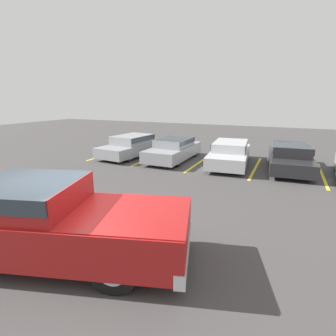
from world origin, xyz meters
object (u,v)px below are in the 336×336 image
object	(u,v)px
parked_sedan_c	(230,152)
parked_sedan_d	(290,156)
traffic_cone	(25,179)
pickup_truck	(42,220)
parked_sedan_b	(174,149)
wheel_stop_curb	(225,153)
parked_sedan_a	(132,145)

from	to	relation	value
parked_sedan_c	parked_sedan_d	xyz separation A→B (m)	(2.80, 0.14, 0.02)
parked_sedan_d	traffic_cone	world-z (taller)	parked_sedan_d
pickup_truck	parked_sedan_b	xyz separation A→B (m)	(-1.16, 9.57, -0.22)
parked_sedan_d	wheel_stop_curb	distance (m)	4.32
traffic_cone	pickup_truck	bearing A→B (deg)	-33.54
parked_sedan_c	traffic_cone	xyz separation A→B (m)	(-6.67, -6.60, -0.41)
parked_sedan_d	pickup_truck	bearing A→B (deg)	-29.79
parked_sedan_d	wheel_stop_curb	bearing A→B (deg)	-128.04
parked_sedan_a	parked_sedan_b	bearing A→B (deg)	96.10
traffic_cone	parked_sedan_c	bearing A→B (deg)	44.71
parked_sedan_b	wheel_stop_curb	size ratio (longest dim) A/B	2.50
traffic_cone	wheel_stop_curb	size ratio (longest dim) A/B	0.29
parked_sedan_c	parked_sedan_d	size ratio (longest dim) A/B	1.07
parked_sedan_a	parked_sedan_c	xyz separation A→B (m)	(5.70, 0.24, -0.01)
parked_sedan_d	traffic_cone	xyz separation A→B (m)	(-9.46, -6.74, -0.43)
pickup_truck	parked_sedan_c	world-z (taller)	pickup_truck
parked_sedan_d	parked_sedan_c	bearing A→B (deg)	-91.67
parked_sedan_a	wheel_stop_curb	bearing A→B (deg)	124.49
traffic_cone	parked_sedan_b	bearing A→B (deg)	60.38
pickup_truck	traffic_cone	distance (m)	5.79
pickup_truck	parked_sedan_b	bearing A→B (deg)	79.72
parked_sedan_c	traffic_cone	distance (m)	9.39
parked_sedan_c	wheel_stop_curb	xyz separation A→B (m)	(-0.77, 2.50, -0.57)
pickup_truck	wheel_stop_curb	bearing A→B (deg)	67.70
parked_sedan_a	traffic_cone	xyz separation A→B (m)	(-0.96, -6.36, -0.42)
pickup_truck	parked_sedan_d	xyz separation A→B (m)	(4.67, 9.92, -0.20)
pickup_truck	parked_sedan_a	bearing A→B (deg)	94.70
traffic_cone	parked_sedan_a	bearing A→B (deg)	81.39
parked_sedan_a	parked_sedan_c	bearing A→B (deg)	97.82
parked_sedan_a	parked_sedan_d	xyz separation A→B (m)	(8.50, 0.39, 0.01)
wheel_stop_curb	pickup_truck	bearing A→B (deg)	-95.10
pickup_truck	parked_sedan_b	size ratio (longest dim) A/B	1.49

